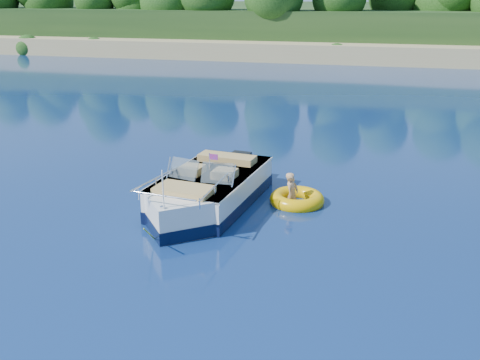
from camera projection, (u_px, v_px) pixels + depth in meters
The scene contains 5 objects.
ground at pixel (176, 249), 12.15m from camera, with size 160.00×160.00×0.00m, color #0A1D46.
shoreline at pixel (349, 29), 70.11m from camera, with size 170.00×59.00×6.00m.
motorboat at pixel (206, 194), 14.36m from camera, with size 2.63×6.04×2.01m.
tow_tube at pixel (297, 199), 14.79m from camera, with size 1.78×1.78×0.40m.
boy at pixel (292, 202), 14.85m from camera, with size 0.49×0.32×1.33m, color tan.
Camera 1 is at (4.12, -10.24, 5.51)m, focal length 40.00 mm.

